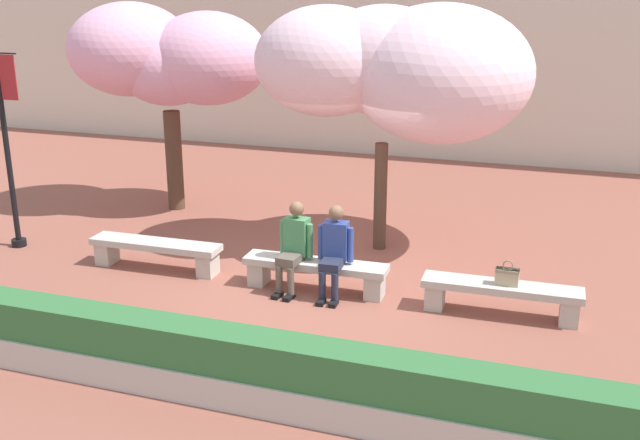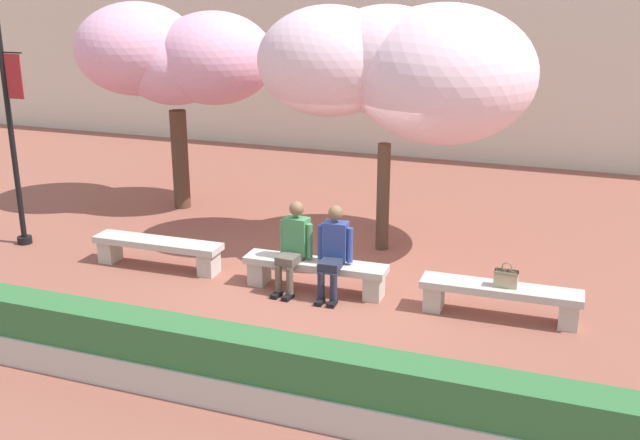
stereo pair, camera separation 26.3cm
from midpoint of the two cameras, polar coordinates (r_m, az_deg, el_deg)
name	(u,v)px [view 1 (the left image)]	position (r m, az deg, el deg)	size (l,w,h in m)	color
ground_plane	(315,290)	(10.79, -1.05, -5.38)	(100.00, 100.00, 0.00)	#8E5142
building_facade	(453,2)	(20.43, 9.72, 16.03)	(28.00, 4.00, 7.42)	beige
stone_bench_west_end	(156,250)	(11.76, -13.04, -2.23)	(2.09, 0.48, 0.45)	#BCB7AD
stone_bench_near_west	(315,270)	(10.67, -1.06, -3.84)	(2.09, 0.48, 0.45)	#BCB7AD
stone_bench_center	(501,294)	(10.14, 12.92, -5.49)	(2.09, 0.48, 0.45)	#BCB7AD
person_seated_left	(294,243)	(10.59, -2.70, -1.79)	(0.51, 0.71, 1.29)	black
person_seated_right	(334,248)	(10.39, 0.37, -2.15)	(0.51, 0.70, 1.29)	black
handbag	(507,275)	(10.03, 13.34, -4.14)	(0.30, 0.15, 0.34)	tan
cherry_tree_main	(400,68)	(11.80, 5.51, 11.46)	(4.26, 3.07, 3.94)	#513828
cherry_tree_secondary	(167,57)	(14.41, -12.08, 12.03)	(3.72, 2.51, 3.89)	#513828
lamp_post_with_banner	(0,90)	(12.98, -23.75, 9.04)	(0.54, 0.28, 4.35)	black
planter_hedge_foreground	(219,365)	(8.09, -8.63, -10.88)	(11.60, 0.50, 0.80)	#BCB7AD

